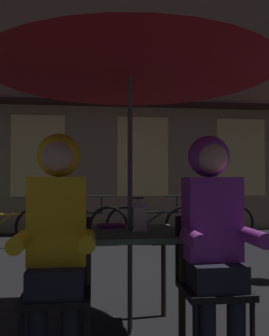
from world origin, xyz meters
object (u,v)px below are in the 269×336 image
object	(u,v)px
patio_umbrella	(130,52)
lantern	(140,214)
chair_right	(210,277)
bicycle_third	(78,225)
book	(111,226)
person_right_hooded	(213,222)
person_left_hooded	(57,224)
bicycle_second	(2,227)
bicycle_fourth	(154,224)
bicycle_fifth	(211,223)
chair_left	(58,282)
cafe_table	(130,245)

from	to	relation	value
patio_umbrella	lantern	bearing A→B (deg)	-7.70
chair_right	patio_umbrella	bearing A→B (deg)	142.45
bicycle_third	book	bearing A→B (deg)	-83.33
patio_umbrella	chair_right	distance (m)	1.68
person_right_hooded	book	bearing A→B (deg)	133.38
patio_umbrella	person_left_hooded	world-z (taller)	patio_umbrella
chair_right	bicycle_second	world-z (taller)	chair_right
lantern	book	distance (m)	0.32
chair_right	bicycle_fourth	bearing A→B (deg)	85.61
bicycle_fourth	chair_right	bearing A→B (deg)	-94.39
person_left_hooded	bicycle_fifth	distance (m)	4.59
person_right_hooded	bicycle_third	size ratio (longest dim) A/B	0.83
chair_left	bicycle_fifth	distance (m)	4.52
book	lantern	bearing A→B (deg)	-58.57
chair_right	person_left_hooded	size ratio (longest dim) A/B	0.62
lantern	bicycle_second	size ratio (longest dim) A/B	0.14
person_right_hooded	bicycle_third	xyz separation A→B (m)	(-1.00, 3.95, -0.50)
person_right_hooded	patio_umbrella	bearing A→B (deg)	138.43
cafe_table	bicycle_fourth	world-z (taller)	bicycle_fourth
person_left_hooded	chair_right	bearing A→B (deg)	3.39
chair_right	bicycle_third	bearing A→B (deg)	104.34
chair_left	cafe_table	bearing A→B (deg)	37.55
chair_right	lantern	bearing A→B (deg)	138.77
patio_umbrella	bicycle_second	xyz separation A→B (m)	(-1.71, 3.44, -1.71)
book	patio_umbrella	bearing A→B (deg)	-69.13
lantern	person_right_hooded	xyz separation A→B (m)	(0.41, -0.42, -0.01)
bicycle_fifth	patio_umbrella	bearing A→B (deg)	-116.64
chair_left	bicycle_fourth	distance (m)	4.11
lantern	person_left_hooded	size ratio (longest dim) A/B	0.17
cafe_table	chair_right	size ratio (longest dim) A/B	0.85
bicycle_third	bicycle_fifth	size ratio (longest dim) A/B	1.00
chair_right	bicycle_third	size ratio (longest dim) A/B	0.52
book	person_right_hooded	bearing A→B (deg)	-56.26
bicycle_second	bicycle_third	bearing A→B (deg)	4.04
bicycle_fourth	lantern	bearing A→B (deg)	-101.31
person_left_hooded	bicycle_fourth	world-z (taller)	person_left_hooded
bicycle_second	bicycle_fourth	world-z (taller)	same
person_right_hooded	book	xyz separation A→B (m)	(-0.61, 0.64, -0.09)
person_right_hooded	lantern	bearing A→B (deg)	134.58
person_right_hooded	chair_left	bearing A→B (deg)	176.61
bicycle_fifth	person_left_hooded	bearing A→B (deg)	-119.63
cafe_table	chair_left	size ratio (longest dim) A/B	0.85
patio_umbrella	chair_right	xyz separation A→B (m)	(0.48, -0.37, -1.57)
patio_umbrella	person_right_hooded	size ratio (longest dim) A/B	1.65
bicycle_fourth	bicycle_fifth	world-z (taller)	same
person_right_hooded	bicycle_second	world-z (taller)	person_right_hooded
lantern	bicycle_fifth	world-z (taller)	lantern
chair_left	bicycle_third	distance (m)	3.90
bicycle_third	bicycle_fifth	xyz separation A→B (m)	(2.29, 0.02, 0.00)
bicycle_fourth	person_left_hooded	bearing A→B (deg)	-107.62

